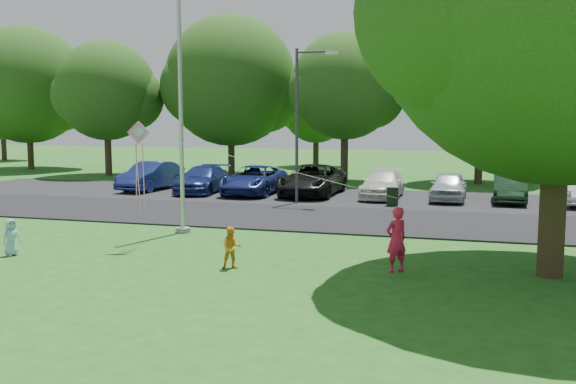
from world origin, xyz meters
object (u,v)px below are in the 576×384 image
(child_yellow, at_px, (232,248))
(kite, at_px, (144,148))
(child_blue, at_px, (11,237))
(flagpole, at_px, (181,106))
(street_lamp, at_px, (303,112))
(trash_can, at_px, (392,197))
(woman, at_px, (396,240))

(child_yellow, bearing_deg, kite, 125.73)
(child_blue, distance_m, kite, 4.39)
(flagpole, relative_size, street_lamp, 1.48)
(child_blue, bearing_deg, kite, -39.78)
(trash_can, height_order, child_blue, child_blue)
(street_lamp, height_order, woman, street_lamp)
(child_yellow, distance_m, child_blue, 6.44)
(trash_can, height_order, child_yellow, child_yellow)
(street_lamp, xyz_separation_m, child_blue, (-5.07, -12.37, -3.54))
(trash_can, distance_m, child_blue, 15.47)
(woman, bearing_deg, trash_can, -125.64)
(street_lamp, bearing_deg, child_yellow, -77.84)
(trash_can, bearing_deg, kite, -118.46)
(child_blue, bearing_deg, woman, -64.23)
(woman, distance_m, child_yellow, 4.13)
(trash_can, xyz_separation_m, woman, (1.49, -11.52, 0.39))
(child_blue, relative_size, kite, 0.13)
(street_lamp, distance_m, kite, 10.75)
(woman, height_order, child_yellow, woman)
(street_lamp, bearing_deg, woman, -58.70)
(trash_can, distance_m, woman, 11.62)
(flagpole, height_order, trash_can, flagpole)
(trash_can, distance_m, kite, 12.49)
(street_lamp, height_order, trash_can, street_lamp)
(kite, bearing_deg, woman, -22.12)
(flagpole, bearing_deg, trash_can, 53.30)
(child_yellow, bearing_deg, child_blue, 153.90)
(street_lamp, height_order, kite, street_lamp)
(flagpole, xyz_separation_m, kite, (0.14, -2.75, -1.21))
(flagpole, height_order, woman, flagpole)
(kite, bearing_deg, flagpole, 76.72)
(flagpole, relative_size, child_blue, 9.69)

